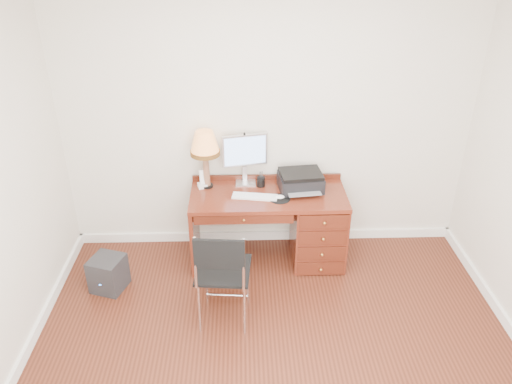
{
  "coord_description": "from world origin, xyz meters",
  "views": [
    {
      "loc": [
        -0.25,
        -2.78,
        3.07
      ],
      "look_at": [
        -0.12,
        1.2,
        0.88
      ],
      "focal_mm": 35.0,
      "sensor_mm": 36.0,
      "label": 1
    }
  ],
  "objects_px": {
    "phone": "(202,182)",
    "leg_lamp": "(205,147)",
    "equipment_box": "(108,273)",
    "chair": "(223,268)",
    "desk": "(300,223)",
    "printer": "(300,181)",
    "monitor": "(245,153)"
  },
  "relations": [
    {
      "from": "desk",
      "to": "leg_lamp",
      "type": "xyz_separation_m",
      "value": [
        -0.92,
        0.16,
        0.76
      ]
    },
    {
      "from": "leg_lamp",
      "to": "phone",
      "type": "relative_size",
      "value": 3.14
    },
    {
      "from": "phone",
      "to": "printer",
      "type": "bearing_deg",
      "value": -19.89
    },
    {
      "from": "chair",
      "to": "desk",
      "type": "bearing_deg",
      "value": 56.28
    },
    {
      "from": "leg_lamp",
      "to": "chair",
      "type": "height_order",
      "value": "leg_lamp"
    },
    {
      "from": "desk",
      "to": "printer",
      "type": "xyz_separation_m",
      "value": [
        -0.01,
        0.09,
        0.43
      ]
    },
    {
      "from": "leg_lamp",
      "to": "equipment_box",
      "type": "xyz_separation_m",
      "value": [
        -0.92,
        -0.6,
        -1.01
      ]
    },
    {
      "from": "phone",
      "to": "chair",
      "type": "bearing_deg",
      "value": -94.21
    },
    {
      "from": "phone",
      "to": "chair",
      "type": "relative_size",
      "value": 0.2
    },
    {
      "from": "monitor",
      "to": "printer",
      "type": "relative_size",
      "value": 1.15
    },
    {
      "from": "chair",
      "to": "phone",
      "type": "bearing_deg",
      "value": 106.93
    },
    {
      "from": "monitor",
      "to": "leg_lamp",
      "type": "distance_m",
      "value": 0.4
    },
    {
      "from": "monitor",
      "to": "chair",
      "type": "height_order",
      "value": "monitor"
    },
    {
      "from": "chair",
      "to": "leg_lamp",
      "type": "bearing_deg",
      "value": 104.55
    },
    {
      "from": "printer",
      "to": "leg_lamp",
      "type": "height_order",
      "value": "leg_lamp"
    },
    {
      "from": "phone",
      "to": "chair",
      "type": "xyz_separation_m",
      "value": [
        0.22,
        -1.07,
        -0.23
      ]
    },
    {
      "from": "printer",
      "to": "desk",
      "type": "bearing_deg",
      "value": -92.7
    },
    {
      "from": "printer",
      "to": "phone",
      "type": "bearing_deg",
      "value": 169.7
    },
    {
      "from": "monitor",
      "to": "equipment_box",
      "type": "relative_size",
      "value": 1.54
    },
    {
      "from": "leg_lamp",
      "to": "phone",
      "type": "xyz_separation_m",
      "value": [
        -0.04,
        -0.01,
        -0.37
      ]
    },
    {
      "from": "printer",
      "to": "equipment_box",
      "type": "bearing_deg",
      "value": -170.51
    },
    {
      "from": "leg_lamp",
      "to": "chair",
      "type": "bearing_deg",
      "value": -80.52
    },
    {
      "from": "phone",
      "to": "equipment_box",
      "type": "xyz_separation_m",
      "value": [
        -0.87,
        -0.59,
        -0.64
      ]
    },
    {
      "from": "desk",
      "to": "phone",
      "type": "bearing_deg",
      "value": 171.05
    },
    {
      "from": "phone",
      "to": "monitor",
      "type": "bearing_deg",
      "value": -4.21
    },
    {
      "from": "desk",
      "to": "equipment_box",
      "type": "relative_size",
      "value": 4.53
    },
    {
      "from": "leg_lamp",
      "to": "monitor",
      "type": "bearing_deg",
      "value": 11.49
    },
    {
      "from": "printer",
      "to": "chair",
      "type": "height_order",
      "value": "chair"
    },
    {
      "from": "phone",
      "to": "equipment_box",
      "type": "height_order",
      "value": "phone"
    },
    {
      "from": "phone",
      "to": "leg_lamp",
      "type": "bearing_deg",
      "value": -1.01
    },
    {
      "from": "leg_lamp",
      "to": "phone",
      "type": "height_order",
      "value": "leg_lamp"
    },
    {
      "from": "leg_lamp",
      "to": "equipment_box",
      "type": "distance_m",
      "value": 1.49
    }
  ]
}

